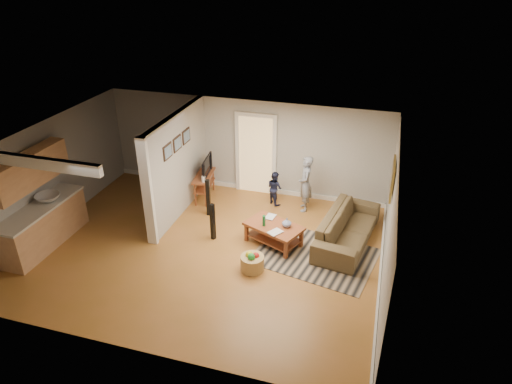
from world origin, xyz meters
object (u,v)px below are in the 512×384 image
Objects in this scene: speaker_right at (208,198)px; toddler at (274,203)px; sofa at (346,241)px; toy_basket at (252,262)px; speaker_left at (213,222)px; tv_console at (204,177)px; coffee_table at (275,229)px; child at (304,209)px.

toddler is (1.41, 1.02, -0.48)m from speaker_right.
toy_basket is (-1.73, -1.57, 0.18)m from sofa.
speaker_left is at bearing 102.10° from toddler.
tv_console is (-3.81, 1.04, 0.61)m from sofa.
toy_basket is (-0.20, -1.03, -0.20)m from coffee_table.
speaker_right is (-1.86, 0.78, 0.10)m from coffee_table.
coffee_table is at bearing -43.09° from tv_console.
child is 0.81m from toddler.
coffee_table is at bearing 141.12° from toddler.
child is at bearing 54.98° from sofa.
toy_basket is at bearing -24.63° from child.
speaker_right is 2.48m from toy_basket.
child is at bearing 78.57° from coffee_table.
coffee_table is (-1.53, -0.54, 0.38)m from sofa.
tv_console is 3.36m from toy_basket.
tv_console reaches higher than toy_basket.
coffee_table is 2.78m from tv_console.
speaker_right reaches higher than coffee_table.
toddler is at bearing 66.99° from sofa.
coffee_table is 2.02m from speaker_right.
coffee_table is at bearing 78.95° from toy_basket.
child is (2.62, 0.12, -0.61)m from tv_console.
speaker_right is at bearing 132.49° from toy_basket.
speaker_left is 0.62× the size of child.
sofa is 1.67m from coffee_table.
tv_console is at bearing 84.08° from sofa.
toy_basket reaches higher than sofa.
toddler reaches higher than sofa.
speaker_left is 1.84× the size of toy_basket.
toddler is (-0.25, 2.83, -0.18)m from toy_basket.
coffee_table is 1.89m from toddler.
toddler reaches higher than toy_basket.
tv_console is at bearing 128.50° from toy_basket.
child reaches higher than toy_basket.
sofa is at bearing 34.61° from speaker_left.
speaker_left is 1.47m from toy_basket.
child is 1.62× the size of toddler.
tv_console reaches higher than child.
sofa is 2.17× the size of tv_console.
speaker_left is 2.23m from toddler.
coffee_table is 0.98× the size of child.
sofa is 4.96× the size of toy_basket.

